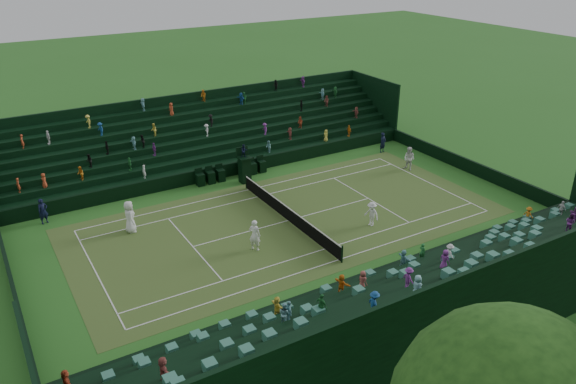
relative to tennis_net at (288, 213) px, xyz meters
name	(u,v)px	position (x,y,z in m)	size (l,w,h in m)	color
ground	(288,221)	(0.00, 0.00, -0.53)	(160.00, 160.00, 0.00)	#2B6A21
court_surface	(288,221)	(0.00, 0.00, -0.52)	(12.97, 26.77, 0.01)	#2F7226
perimeter_wall_north	(468,165)	(0.00, 15.88, -0.03)	(17.17, 0.20, 1.00)	black
perimeter_wall_south	(13,288)	(0.00, -15.88, -0.03)	(17.17, 0.20, 1.00)	black
perimeter_wall_east	(373,278)	(8.48, 0.00, -0.03)	(0.20, 31.77, 1.00)	black
perimeter_wall_west	(230,170)	(-8.48, 0.00, -0.03)	(0.20, 31.77, 1.00)	black
north_grandstand	(434,303)	(12.66, 0.00, 1.02)	(6.60, 32.00, 4.90)	black
south_grandstand	(207,140)	(-12.66, 0.00, 1.02)	(6.60, 32.00, 4.90)	black
tennis_net	(288,213)	(0.00, 0.00, 0.00)	(11.67, 0.10, 1.06)	black
umpire_chair	(244,166)	(-6.89, 0.44, 0.71)	(0.92, 0.92, 2.90)	black
courtside_chairs	(232,172)	(-7.98, -0.09, -0.05)	(0.58, 5.55, 1.26)	black
player_near_west	(130,217)	(-3.66, -8.90, 0.48)	(0.99, 0.64, 2.02)	white
player_near_east	(255,235)	(2.10, -3.45, 0.42)	(0.69, 0.45, 1.90)	white
player_far_west	(409,159)	(-2.56, 12.27, 0.39)	(0.89, 0.69, 1.83)	silver
player_far_east	(372,214)	(3.15, 4.11, 0.27)	(1.02, 0.59, 1.59)	white
line_judge_north	(383,142)	(-6.63, 13.06, 0.32)	(0.61, 0.40, 1.68)	black
line_judge_south	(43,211)	(-7.51, -13.22, 0.30)	(0.60, 0.40, 1.65)	black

